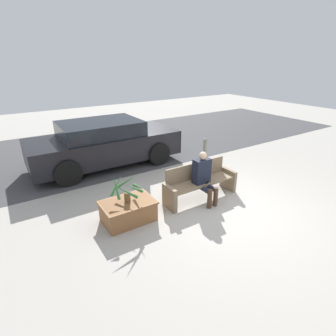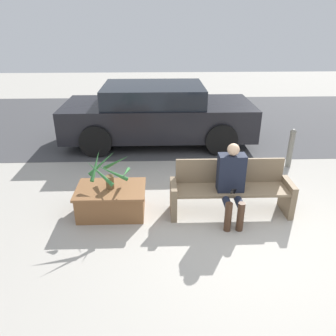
% 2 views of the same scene
% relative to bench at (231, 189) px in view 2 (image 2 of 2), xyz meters
% --- Properties ---
extents(ground_plane, '(30.00, 30.00, 0.00)m').
position_rel_bench_xyz_m(ground_plane, '(0.18, -0.77, -0.41)').
color(ground_plane, '#ADA89E').
extents(road_surface, '(20.00, 6.00, 0.01)m').
position_rel_bench_xyz_m(road_surface, '(0.18, 5.02, -0.40)').
color(road_surface, '#424244').
rests_on(road_surface, ground_plane).
extents(bench, '(1.87, 0.49, 0.84)m').
position_rel_bench_xyz_m(bench, '(0.00, 0.00, 0.00)').
color(bench, '#7A664C').
rests_on(bench, ground_plane).
extents(person_seated, '(0.40, 0.58, 1.19)m').
position_rel_bench_xyz_m(person_seated, '(-0.04, -0.18, 0.24)').
color(person_seated, black).
rests_on(person_seated, ground_plane).
extents(planter_box, '(1.06, 0.72, 0.44)m').
position_rel_bench_xyz_m(planter_box, '(-1.85, 0.01, -0.17)').
color(planter_box, brown).
rests_on(planter_box, ground_plane).
extents(potted_plant, '(0.66, 0.67, 0.55)m').
position_rel_bench_xyz_m(potted_plant, '(-1.85, 0.01, 0.32)').
color(potted_plant, brown).
rests_on(potted_plant, planter_box).
extents(parked_car, '(4.44, 1.98, 1.39)m').
position_rel_bench_xyz_m(parked_car, '(-1.12, 3.23, 0.30)').
color(parked_car, black).
rests_on(parked_car, ground_plane).
extents(bollard_post, '(0.12, 0.12, 0.81)m').
position_rel_bench_xyz_m(bollard_post, '(1.57, 1.66, 0.02)').
color(bollard_post, slate).
rests_on(bollard_post, ground_plane).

